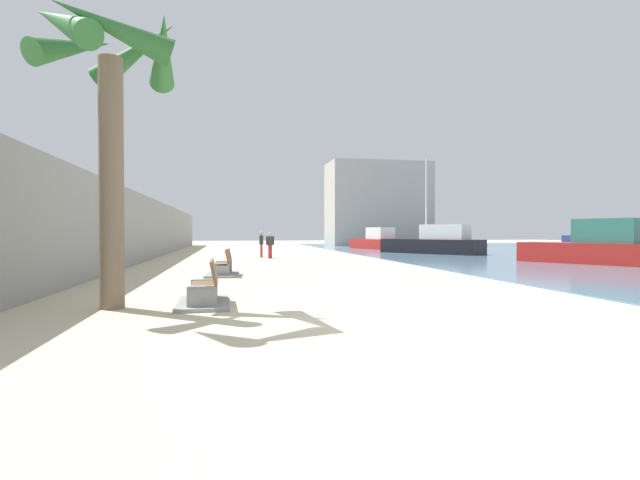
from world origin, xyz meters
The scene contains 12 objects.
ground_plane centered at (0.00, 18.00, 0.00)m, with size 120.00×120.00×0.00m, color beige.
seawall centered at (-7.50, 18.00, 1.78)m, with size 0.80×64.00×3.57m, color gray.
palm_tree centered at (-5.03, 2.26, 4.75)m, with size 3.14×3.27×6.45m.
bench_near centered at (-3.17, 2.42, 0.23)m, with size 1.14×2.12×0.98m.
bench_far centered at (-2.88, 9.35, 0.23)m, with size 1.24×2.17×0.98m.
person_walking centered at (-0.71, 21.28, 0.95)m, with size 0.27×0.51×1.64m.
person_standing centered at (-0.26, 20.13, 0.91)m, with size 0.51×0.26×1.58m.
boat_nearest centered at (10.68, 33.34, 0.76)m, with size 3.68×6.04×1.98m.
boat_far_left centered at (11.82, 23.41, 0.82)m, with size 5.91×7.42×6.95m.
boat_mid_bay centered at (35.17, 34.09, 0.87)m, with size 3.07×7.59×2.23m.
boat_distant centered at (14.79, 11.91, 0.84)m, with size 4.49×6.31×2.20m.
harbor_building centered at (14.91, 46.00, 4.95)m, with size 12.00×6.00×9.89m, color #ADAAA3.
Camera 1 is at (-2.62, -8.07, 1.60)m, focal length 26.21 mm.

